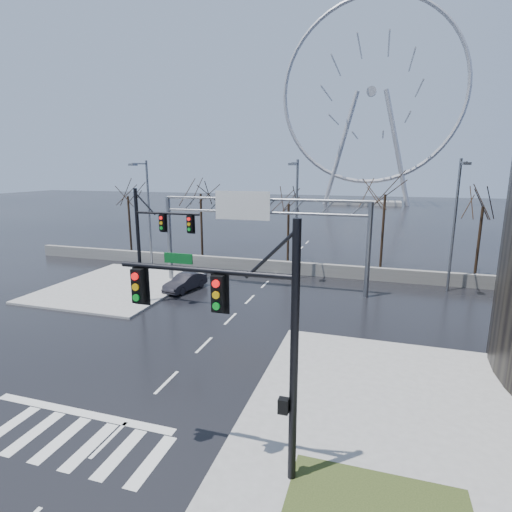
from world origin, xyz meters
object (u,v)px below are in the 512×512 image
at_px(signal_mast_near, 248,326).
at_px(ferris_wheel, 371,99).
at_px(sign_gantry, 257,223).
at_px(car, 185,282).
at_px(signal_mast_far, 152,236).

distance_m(signal_mast_near, ferris_wheel, 101.29).
bearing_deg(sign_gantry, ferris_wheel, 86.16).
relative_size(sign_gantry, car, 4.17).
xyz_separation_m(ferris_wheel, car, (-10.49, -82.34, -25.49)).
distance_m(signal_mast_far, car, 5.60).
bearing_deg(ferris_wheel, sign_gantry, -93.84).
bearing_deg(ferris_wheel, signal_mast_near, -89.92).
height_order(sign_gantry, ferris_wheel, ferris_wheel).
bearing_deg(car, signal_mast_far, -83.07).
relative_size(signal_mast_far, car, 2.04).
distance_m(signal_mast_far, ferris_wheel, 89.30).
bearing_deg(car, ferris_wheel, 95.47).
bearing_deg(signal_mast_near, signal_mast_far, 130.26).
relative_size(signal_mast_near, car, 2.04).
bearing_deg(signal_mast_far, ferris_wheel, 82.80).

